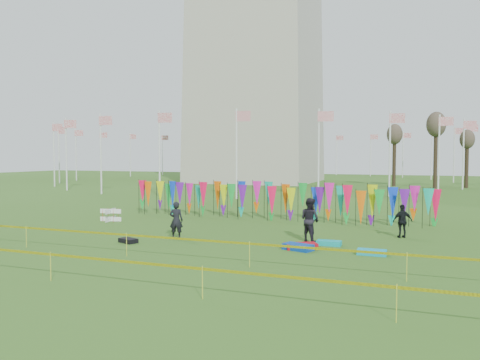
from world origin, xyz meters
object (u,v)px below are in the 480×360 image
(kite_bag_turquoise, at_px, (329,243))
(kite_bag_red, at_px, (301,246))
(person_right, at_px, (403,221))
(box_kite, at_px, (111,215))
(kite_bag_blue, at_px, (298,247))
(person_mid, at_px, (310,220))
(kite_bag_black, at_px, (128,241))
(kite_bag_teal, at_px, (372,252))
(person_left, at_px, (176,220))

(kite_bag_turquoise, height_order, kite_bag_red, kite_bag_red)
(person_right, relative_size, kite_bag_red, 1.21)
(box_kite, distance_m, kite_bag_turquoise, 13.52)
(person_right, distance_m, kite_bag_blue, 5.99)
(person_mid, relative_size, kite_bag_blue, 1.65)
(person_mid, relative_size, kite_bag_turquoise, 1.91)
(kite_bag_black, bearing_deg, kite_bag_red, 10.58)
(kite_bag_black, xyz_separation_m, kite_bag_teal, (10.29, 1.20, 0.01))
(person_right, xyz_separation_m, kite_bag_black, (-11.27, -5.62, -0.69))
(person_mid, distance_m, kite_bag_teal, 3.59)
(person_left, bearing_deg, kite_bag_black, 33.14)
(kite_bag_turquoise, distance_m, kite_bag_black, 8.77)
(box_kite, relative_size, kite_bag_blue, 0.62)
(person_left, xyz_separation_m, kite_bag_blue, (5.89, -0.53, -0.74))
(person_mid, bearing_deg, person_right, -118.12)
(kite_bag_turquoise, xyz_separation_m, kite_bag_red, (-0.94, -1.16, 0.02))
(person_left, xyz_separation_m, kite_bag_turquoise, (6.88, 0.93, -0.76))
(kite_bag_red, height_order, kite_bag_teal, kite_bag_red)
(box_kite, xyz_separation_m, kite_bag_red, (12.29, -3.93, -0.25))
(kite_bag_red, bearing_deg, kite_bag_black, -169.42)
(kite_bag_teal, bearing_deg, kite_bag_red, 176.11)
(person_mid, relative_size, kite_bag_black, 2.35)
(box_kite, distance_m, kite_bag_black, 7.19)
(person_mid, distance_m, kite_bag_black, 8.12)
(box_kite, relative_size, kite_bag_teal, 0.68)
(person_left, relative_size, kite_bag_red, 1.33)
(person_right, relative_size, kite_bag_turquoise, 1.53)
(person_mid, relative_size, kite_bag_teal, 1.79)
(kite_bag_blue, height_order, kite_bag_teal, kite_bag_blue)
(person_mid, height_order, kite_bag_blue, person_mid)
(kite_bag_turquoise, xyz_separation_m, kite_bag_teal, (1.90, -1.35, 0.00))
(box_kite, bearing_deg, person_right, 1.06)
(kite_bag_black, bearing_deg, kite_bag_teal, 6.64)
(box_kite, distance_m, person_mid, 12.46)
(kite_bag_red, distance_m, kite_bag_teal, 2.85)
(kite_bag_turquoise, bearing_deg, box_kite, 168.20)
(person_left, height_order, kite_bag_black, person_left)
(kite_bag_red, bearing_deg, kite_bag_turquoise, 51.02)
(kite_bag_teal, bearing_deg, kite_bag_blue, -178.01)
(box_kite, xyz_separation_m, person_left, (6.35, -3.69, 0.49))
(person_left, distance_m, kite_bag_blue, 5.96)
(box_kite, height_order, person_right, person_right)
(kite_bag_red, bearing_deg, person_left, 177.75)
(person_left, distance_m, kite_bag_teal, 8.82)
(kite_bag_blue, height_order, kite_bag_red, kite_bag_blue)
(kite_bag_turquoise, distance_m, kite_bag_teal, 2.33)
(box_kite, height_order, person_mid, person_mid)
(kite_bag_blue, xyz_separation_m, kite_bag_teal, (2.89, 0.10, -0.02))
(person_right, height_order, kite_bag_blue, person_right)
(person_right, bearing_deg, kite_bag_turquoise, 23.42)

